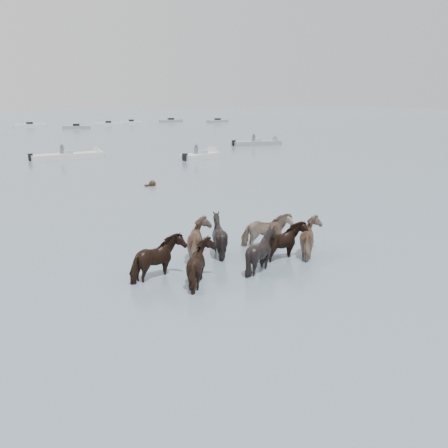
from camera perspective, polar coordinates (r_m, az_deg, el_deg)
ground at (r=16.39m, az=-4.81°, el=-4.95°), size 400.00×400.00×0.00m
pony_herd at (r=16.71m, az=1.71°, el=-2.64°), size 7.44×4.04×1.64m
swimming_pony at (r=31.47m, az=-8.17°, el=4.47°), size 0.72×0.44×0.44m
motorboat_c at (r=47.09m, az=-16.33°, el=7.42°), size 6.82×1.64×1.92m
motorboat_d at (r=45.40m, az=-2.12°, el=7.75°), size 4.81×3.07×1.92m
motorboat_e at (r=57.82m, az=4.43°, el=9.12°), size 6.24×2.76×1.92m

